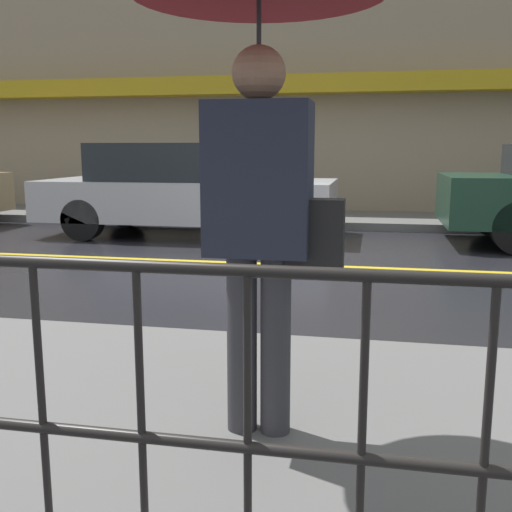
{
  "coord_description": "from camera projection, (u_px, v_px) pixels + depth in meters",
  "views": [
    {
      "loc": [
        0.8,
        -7.02,
        1.39
      ],
      "look_at": [
        0.03,
        -3.13,
        0.67
      ],
      "focal_mm": 42.0,
      "sensor_mm": 36.0,
      "label": 1
    }
  ],
  "objects": [
    {
      "name": "ground_plane",
      "position": [
        304.0,
        265.0,
        7.18
      ],
      "size": [
        80.0,
        80.0,
        0.0
      ],
      "primitive_type": "plane",
      "color": "black"
    },
    {
      "name": "sidewalk_near",
      "position": [
        196.0,
        427.0,
        2.87
      ],
      "size": [
        28.0,
        2.58,
        0.14
      ],
      "color": "#60605E",
      "rests_on": "ground_plane"
    },
    {
      "name": "sidewalk_far",
      "position": [
        330.0,
        219.0,
        11.19
      ],
      "size": [
        28.0,
        2.01,
        0.14
      ],
      "color": "#60605E",
      "rests_on": "ground_plane"
    },
    {
      "name": "lane_marking",
      "position": [
        304.0,
        265.0,
        7.18
      ],
      "size": [
        25.2,
        0.12,
        0.01
      ],
      "color": "gold",
      "rests_on": "ground_plane"
    },
    {
      "name": "building_storefront",
      "position": [
        337.0,
        78.0,
        11.8
      ],
      "size": [
        28.0,
        0.85,
        5.5
      ],
      "color": "gray",
      "rests_on": "ground_plane"
    },
    {
      "name": "railing_foreground",
      "position": [
        89.0,
        377.0,
        1.75
      ],
      "size": [
        12.0,
        0.04,
        0.94
      ],
      "color": "black",
      "rests_on": "sidewalk_near"
    },
    {
      "name": "pedestrian",
      "position": [
        260.0,
        51.0,
        2.4
      ],
      "size": [
        1.03,
        1.03,
        2.07
      ],
      "rotation": [
        0.0,
        0.0,
        3.14
      ],
      "color": "#333338",
      "rests_on": "sidewalk_near"
    },
    {
      "name": "car_silver",
      "position": [
        185.0,
        189.0,
        9.51
      ],
      "size": [
        4.59,
        1.86,
        1.46
      ],
      "color": "#B2B5BA",
      "rests_on": "ground_plane"
    }
  ]
}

